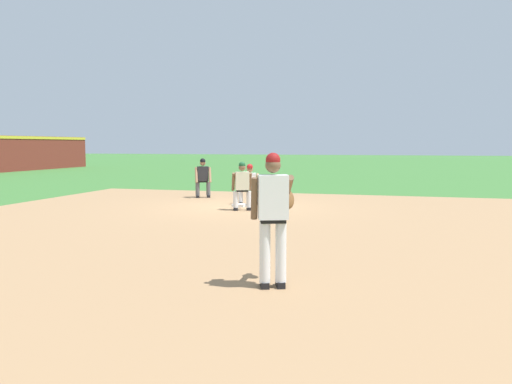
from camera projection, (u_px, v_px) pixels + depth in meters
The scene contains 8 objects.
ground_plane at pixel (239, 207), 15.77m from camera, with size 160.00×160.00×0.00m, color #3D7533.
infield_dirt_patch at pixel (249, 231), 11.32m from camera, with size 18.00×18.00×0.01m, color #A87F56.
first_base_bag at pixel (239, 205), 15.77m from camera, with size 0.38×0.38×0.09m, color white.
baseball at pixel (266, 223), 12.29m from camera, with size 0.07×0.07×0.07m, color white.
pitcher at pixel (274, 211), 6.80m from camera, with size 0.81×0.60×1.86m.
first_baseman at pixel (250, 183), 16.22m from camera, with size 0.85×0.93×1.34m.
baserunner at pixel (242, 184), 14.84m from camera, with size 0.59×0.67×1.46m.
umpire at pixel (203, 176), 18.43m from camera, with size 0.60×0.67×1.46m.
Camera 1 is at (-14.97, -4.64, 1.97)m, focal length 35.00 mm.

